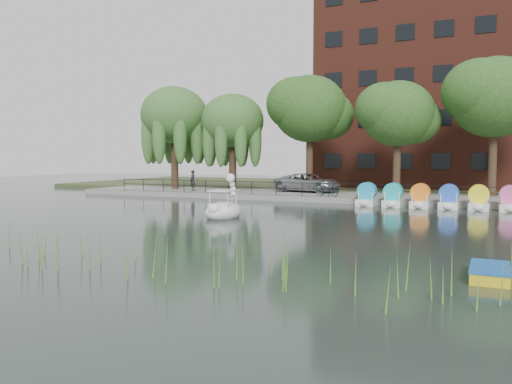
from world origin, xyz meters
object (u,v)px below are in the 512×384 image
Objects in this scene: minivan at (308,181)px; pedestrian at (193,179)px; bicycle at (328,189)px; swan_boat at (224,208)px; yellow_rowboat at (490,272)px.

pedestrian is at bearing 113.21° from minivan.
swan_boat is at bearing -177.82° from bicycle.
pedestrian reaches higher than bicycle.
swan_boat reaches higher than minivan.
minivan is 9.62m from pedestrian.
minivan is 27.34m from yellow_rowboat.
bicycle is (2.68, -3.54, -0.37)m from minivan.
minivan is at bearing 119.80° from yellow_rowboat.
minivan is 3.22× the size of yellow_rowboat.
yellow_rowboat is (22.25, -21.57, -1.20)m from pedestrian.
pedestrian is (-9.29, -2.47, 0.12)m from minivan.
bicycle is at bearing 28.83° from pedestrian.
yellow_rowboat is (12.96, -24.05, -1.08)m from minivan.
minivan is at bearing 88.00° from swan_boat.
swan_boat is (9.60, -12.56, -0.88)m from pedestrian.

